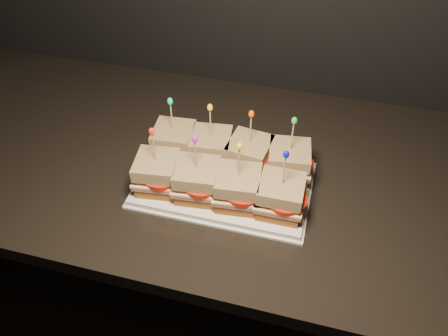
# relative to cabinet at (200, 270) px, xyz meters

# --- Properties ---
(cabinet) EXTENTS (2.27, 0.66, 0.90)m
(cabinet) POSITION_rel_cabinet_xyz_m (0.00, 0.00, 0.00)
(cabinet) COLOR black
(cabinet) RESTS_ON ground
(granite_slab) EXTENTS (2.31, 0.70, 0.04)m
(granite_slab) POSITION_rel_cabinet_xyz_m (0.00, -0.00, 0.47)
(granite_slab) COLOR black
(granite_slab) RESTS_ON cabinet
(platter) EXTENTS (0.37, 0.23, 0.02)m
(platter) POSITION_rel_cabinet_xyz_m (0.10, -0.08, 0.50)
(platter) COLOR white
(platter) RESTS_ON granite_slab
(platter_rim) EXTENTS (0.38, 0.24, 0.01)m
(platter_rim) POSITION_rel_cabinet_xyz_m (0.10, -0.08, 0.49)
(platter_rim) COLOR white
(platter_rim) RESTS_ON granite_slab
(sandwich_0_bread_bot) EXTENTS (0.09, 0.09, 0.02)m
(sandwich_0_bread_bot) POSITION_rel_cabinet_xyz_m (-0.03, -0.02, 0.52)
(sandwich_0_bread_bot) COLOR #5E3912
(sandwich_0_bread_bot) RESTS_ON platter
(sandwich_0_ham) EXTENTS (0.10, 0.10, 0.01)m
(sandwich_0_ham) POSITION_rel_cabinet_xyz_m (-0.03, -0.02, 0.54)
(sandwich_0_ham) COLOR #B96961
(sandwich_0_ham) RESTS_ON sandwich_0_bread_bot
(sandwich_0_cheese) EXTENTS (0.10, 0.10, 0.01)m
(sandwich_0_cheese) POSITION_rel_cabinet_xyz_m (-0.03, -0.02, 0.54)
(sandwich_0_cheese) COLOR #FEE4A1
(sandwich_0_cheese) RESTS_ON sandwich_0_ham
(sandwich_0_tomato) EXTENTS (0.09, 0.09, 0.01)m
(sandwich_0_tomato) POSITION_rel_cabinet_xyz_m (-0.02, -0.03, 0.55)
(sandwich_0_tomato) COLOR red
(sandwich_0_tomato) RESTS_ON sandwich_0_cheese
(sandwich_0_bread_top) EXTENTS (0.09, 0.09, 0.03)m
(sandwich_0_bread_top) POSITION_rel_cabinet_xyz_m (-0.03, -0.02, 0.57)
(sandwich_0_bread_top) COLOR #4D2D12
(sandwich_0_bread_top) RESTS_ON sandwich_0_tomato
(sandwich_0_pick) EXTENTS (0.00, 0.00, 0.09)m
(sandwich_0_pick) POSITION_rel_cabinet_xyz_m (-0.03, -0.02, 0.61)
(sandwich_0_pick) COLOR tan
(sandwich_0_pick) RESTS_ON sandwich_0_bread_top
(sandwich_0_frill) EXTENTS (0.01, 0.01, 0.02)m
(sandwich_0_frill) POSITION_rel_cabinet_xyz_m (-0.03, -0.02, 0.66)
(sandwich_0_frill) COLOR #0CCABF
(sandwich_0_frill) RESTS_ON sandwich_0_pick
(sandwich_1_bread_bot) EXTENTS (0.10, 0.10, 0.02)m
(sandwich_1_bread_bot) POSITION_rel_cabinet_xyz_m (0.06, -0.02, 0.52)
(sandwich_1_bread_bot) COLOR #5E3912
(sandwich_1_bread_bot) RESTS_ON platter
(sandwich_1_ham) EXTENTS (0.10, 0.10, 0.01)m
(sandwich_1_ham) POSITION_rel_cabinet_xyz_m (0.06, -0.02, 0.54)
(sandwich_1_ham) COLOR #B96961
(sandwich_1_ham) RESTS_ON sandwich_1_bread_bot
(sandwich_1_cheese) EXTENTS (0.11, 0.10, 0.01)m
(sandwich_1_cheese) POSITION_rel_cabinet_xyz_m (0.06, -0.02, 0.54)
(sandwich_1_cheese) COLOR #FEE4A1
(sandwich_1_cheese) RESTS_ON sandwich_1_ham
(sandwich_1_tomato) EXTENTS (0.09, 0.09, 0.01)m
(sandwich_1_tomato) POSITION_rel_cabinet_xyz_m (0.07, -0.03, 0.55)
(sandwich_1_tomato) COLOR red
(sandwich_1_tomato) RESTS_ON sandwich_1_cheese
(sandwich_1_bread_top) EXTENTS (0.10, 0.10, 0.03)m
(sandwich_1_bread_top) POSITION_rel_cabinet_xyz_m (0.06, -0.02, 0.57)
(sandwich_1_bread_top) COLOR #4D2D12
(sandwich_1_bread_top) RESTS_ON sandwich_1_tomato
(sandwich_1_pick) EXTENTS (0.00, 0.00, 0.09)m
(sandwich_1_pick) POSITION_rel_cabinet_xyz_m (0.06, -0.02, 0.61)
(sandwich_1_pick) COLOR tan
(sandwich_1_pick) RESTS_ON sandwich_1_bread_top
(sandwich_1_frill) EXTENTS (0.01, 0.01, 0.02)m
(sandwich_1_frill) POSITION_rel_cabinet_xyz_m (0.06, -0.02, 0.66)
(sandwich_1_frill) COLOR yellow
(sandwich_1_frill) RESTS_ON sandwich_1_pick
(sandwich_2_bread_bot) EXTENTS (0.10, 0.10, 0.02)m
(sandwich_2_bread_bot) POSITION_rel_cabinet_xyz_m (0.14, -0.02, 0.52)
(sandwich_2_bread_bot) COLOR #5E3912
(sandwich_2_bread_bot) RESTS_ON platter
(sandwich_2_ham) EXTENTS (0.11, 0.10, 0.01)m
(sandwich_2_ham) POSITION_rel_cabinet_xyz_m (0.14, -0.02, 0.54)
(sandwich_2_ham) COLOR #B96961
(sandwich_2_ham) RESTS_ON sandwich_2_bread_bot
(sandwich_2_cheese) EXTENTS (0.11, 0.11, 0.01)m
(sandwich_2_cheese) POSITION_rel_cabinet_xyz_m (0.14, -0.02, 0.54)
(sandwich_2_cheese) COLOR #FEE4A1
(sandwich_2_cheese) RESTS_ON sandwich_2_ham
(sandwich_2_tomato) EXTENTS (0.09, 0.09, 0.01)m
(sandwich_2_tomato) POSITION_rel_cabinet_xyz_m (0.16, -0.03, 0.55)
(sandwich_2_tomato) COLOR red
(sandwich_2_tomato) RESTS_ON sandwich_2_cheese
(sandwich_2_bread_top) EXTENTS (0.10, 0.10, 0.03)m
(sandwich_2_bread_top) POSITION_rel_cabinet_xyz_m (0.14, -0.02, 0.57)
(sandwich_2_bread_top) COLOR #4D2D12
(sandwich_2_bread_top) RESTS_ON sandwich_2_tomato
(sandwich_2_pick) EXTENTS (0.00, 0.00, 0.09)m
(sandwich_2_pick) POSITION_rel_cabinet_xyz_m (0.14, -0.02, 0.61)
(sandwich_2_pick) COLOR tan
(sandwich_2_pick) RESTS_ON sandwich_2_bread_top
(sandwich_2_frill) EXTENTS (0.01, 0.01, 0.02)m
(sandwich_2_frill) POSITION_rel_cabinet_xyz_m (0.14, -0.02, 0.66)
(sandwich_2_frill) COLOR #EF4B03
(sandwich_2_frill) RESTS_ON sandwich_2_pick
(sandwich_3_bread_bot) EXTENTS (0.10, 0.10, 0.02)m
(sandwich_3_bread_bot) POSITION_rel_cabinet_xyz_m (0.23, -0.02, 0.52)
(sandwich_3_bread_bot) COLOR #5E3912
(sandwich_3_bread_bot) RESTS_ON platter
(sandwich_3_ham) EXTENTS (0.11, 0.10, 0.01)m
(sandwich_3_ham) POSITION_rel_cabinet_xyz_m (0.23, -0.02, 0.54)
(sandwich_3_ham) COLOR #B96961
(sandwich_3_ham) RESTS_ON sandwich_3_bread_bot
(sandwich_3_cheese) EXTENTS (0.11, 0.10, 0.01)m
(sandwich_3_cheese) POSITION_rel_cabinet_xyz_m (0.23, -0.02, 0.54)
(sandwich_3_cheese) COLOR #FEE4A1
(sandwich_3_cheese) RESTS_ON sandwich_3_ham
(sandwich_3_tomato) EXTENTS (0.09, 0.09, 0.01)m
(sandwich_3_tomato) POSITION_rel_cabinet_xyz_m (0.24, -0.03, 0.55)
(sandwich_3_tomato) COLOR red
(sandwich_3_tomato) RESTS_ON sandwich_3_cheese
(sandwich_3_bread_top) EXTENTS (0.10, 0.10, 0.03)m
(sandwich_3_bread_top) POSITION_rel_cabinet_xyz_m (0.23, -0.02, 0.57)
(sandwich_3_bread_top) COLOR #4D2D12
(sandwich_3_bread_top) RESTS_ON sandwich_3_tomato
(sandwich_3_pick) EXTENTS (0.00, 0.00, 0.09)m
(sandwich_3_pick) POSITION_rel_cabinet_xyz_m (0.23, -0.02, 0.61)
(sandwich_3_pick) COLOR tan
(sandwich_3_pick) RESTS_ON sandwich_3_bread_top
(sandwich_3_frill) EXTENTS (0.01, 0.01, 0.02)m
(sandwich_3_frill) POSITION_rel_cabinet_xyz_m (0.23, -0.02, 0.66)
(sandwich_3_frill) COLOR green
(sandwich_3_frill) RESTS_ON sandwich_3_pick
(sandwich_4_bread_bot) EXTENTS (0.10, 0.10, 0.02)m
(sandwich_4_bread_bot) POSITION_rel_cabinet_xyz_m (-0.03, -0.13, 0.52)
(sandwich_4_bread_bot) COLOR #5E3912
(sandwich_4_bread_bot) RESTS_ON platter
(sandwich_4_ham) EXTENTS (0.10, 0.10, 0.01)m
(sandwich_4_ham) POSITION_rel_cabinet_xyz_m (-0.03, -0.13, 0.54)
(sandwich_4_ham) COLOR #B96961
(sandwich_4_ham) RESTS_ON sandwich_4_bread_bot
(sandwich_4_cheese) EXTENTS (0.11, 0.10, 0.01)m
(sandwich_4_cheese) POSITION_rel_cabinet_xyz_m (-0.03, -0.13, 0.54)
(sandwich_4_cheese) COLOR #FEE4A1
(sandwich_4_cheese) RESTS_ON sandwich_4_ham
(sandwich_4_tomato) EXTENTS (0.09, 0.09, 0.01)m
(sandwich_4_tomato) POSITION_rel_cabinet_xyz_m (-0.02, -0.14, 0.55)
(sandwich_4_tomato) COLOR red
(sandwich_4_tomato) RESTS_ON sandwich_4_cheese
(sandwich_4_bread_top) EXTENTS (0.10, 0.10, 0.03)m
(sandwich_4_bread_top) POSITION_rel_cabinet_xyz_m (-0.03, -0.13, 0.57)
(sandwich_4_bread_top) COLOR #4D2D12
(sandwich_4_bread_top) RESTS_ON sandwich_4_tomato
(sandwich_4_pick) EXTENTS (0.00, 0.00, 0.09)m
(sandwich_4_pick) POSITION_rel_cabinet_xyz_m (-0.03, -0.13, 0.61)
(sandwich_4_pick) COLOR tan
(sandwich_4_pick) RESTS_ON sandwich_4_bread_top
(sandwich_4_frill) EXTENTS (0.01, 0.01, 0.02)m
(sandwich_4_frill) POSITION_rel_cabinet_xyz_m (-0.03, -0.13, 0.66)
(sandwich_4_frill) COLOR red
(sandwich_4_frill) RESTS_ON sandwich_4_pick
(sandwich_5_bread_bot) EXTENTS (0.09, 0.09, 0.02)m
(sandwich_5_bread_bot) POSITION_rel_cabinet_xyz_m (0.06, -0.13, 0.52)
(sandwich_5_bread_bot) COLOR #5E3912
(sandwich_5_bread_bot) RESTS_ON platter
(sandwich_5_ham) EXTENTS (0.10, 0.10, 0.01)m
(sandwich_5_ham) POSITION_rel_cabinet_xyz_m (0.06, -0.13, 0.54)
(sandwich_5_ham) COLOR #B96961
(sandwich_5_ham) RESTS_ON sandwich_5_bread_bot
(sandwich_5_cheese) EXTENTS (0.11, 0.10, 0.01)m
(sandwich_5_cheese) POSITION_rel_cabinet_xyz_m (0.06, -0.13, 0.54)
(sandwich_5_cheese) COLOR #FEE4A1
(sandwich_5_cheese) RESTS_ON sandwich_5_ham
(sandwich_5_tomato) EXTENTS (0.09, 0.09, 0.01)m
(sandwich_5_tomato) POSITION_rel_cabinet_xyz_m (0.07, -0.14, 0.55)
(sandwich_5_tomato) COLOR red
(sandwich_5_tomato) RESTS_ON sandwich_5_cheese
(sandwich_5_bread_top) EXTENTS (0.10, 0.10, 0.03)m
(sandwich_5_bread_top) POSITION_rel_cabinet_xyz_m (0.06, -0.13, 0.57)
(sandwich_5_bread_top) COLOR #4D2D12
(sandwich_5_bread_top) RESTS_ON sandwich_5_tomato
(sandwich_5_pick) EXTENTS (0.00, 0.00, 0.09)m
(sandwich_5_pick) POSITION_rel_cabinet_xyz_m (0.06, -0.13, 0.61)
(sandwich_5_pick) COLOR tan
(sandwich_5_pick) RESTS_ON sandwich_5_bread_top
(sandwich_5_frill) EXTENTS (0.01, 0.01, 0.02)m
(sandwich_5_frill) POSITION_rel_cabinet_xyz_m (0.06, -0.13, 0.66)
(sandwich_5_frill) COLOR #C017BC
(sandwich_5_frill) RESTS_ON sandwich_5_pick
(sandwich_6_bread_bot) EXTENTS (0.09, 0.09, 0.02)m
(sandwich_6_bread_bot) POSITION_rel_cabinet_xyz_m (0.14, -0.13, 0.52)
(sandwich_6_bread_bot) COLOR #5E3912
(sandwich_6_bread_bot) RESTS_ON platter
(sandwich_6_ham) EXTENTS (0.10, 0.10, 0.01)m
(sandwich_6_ham) POSITION_rel_cabinet_xyz_m (0.14, -0.13, 0.54)
(sandwich_6_ham) COLOR #B96961
(sandwich_6_ham) RESTS_ON sandwich_6_bread_bot
(sandwich_6_cheese) EXTENTS (0.10, 0.10, 0.01)m
(sandwich_6_cheese) POSITION_rel_cabinet_xyz_m (0.14, -0.13, 0.54)
(sandwich_6_cheese) COLOR #FEE4A1
(sandwich_6_cheese) RESTS_ON sandwich_6_ham
(sandwich_6_tomato) EXTENTS (0.09, 0.09, 0.01)m
(sandwich_6_tomato) POSITION_rel_cabinet_xyz_m (0.16, -0.14, 0.55)
(sandwich_6_tomato) COLOR red
(sandwich_6_tomato) RESTS_ON sandwich_6_cheese
(sandwich_6_bread_top) EXTENTS (0.10, 0.10, 0.03)m
(sandwich_6_bread_top) POSITION_rel_cabinet_xyz_m (0.14, -0.13, 0.57)
(sandwich_6_bread_top) COLOR #4D2D12
(sandwich_6_bread_top) RESTS_ON sandwich_6_tomato
(sandwich_6_pick) EXTENTS (0.00, 0.00, 0.09)m
(sandwich_6_pick) POSITION_rel_cabinet_xyz_m (0.14, -0.13, 0.61)
(sandwich_6_pick) COLOR tan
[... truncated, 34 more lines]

